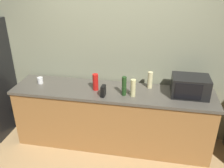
{
  "coord_description": "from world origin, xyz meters",
  "views": [
    {
      "loc": [
        0.54,
        -2.52,
        2.41
      ],
      "look_at": [
        0.0,
        0.4,
        1.0
      ],
      "focal_mm": 38.15,
      "sensor_mm": 36.0,
      "label": 1
    }
  ],
  "objects_px": {
    "bottle_hot_sauce": "(95,82)",
    "mug_white": "(40,80)",
    "bottle_vinegar": "(133,88)",
    "microwave": "(190,86)",
    "bottle_wine": "(124,86)",
    "bottle_hand_soap": "(150,80)",
    "cordless_phone": "(103,91)"
  },
  "relations": [
    {
      "from": "cordless_phone",
      "to": "mug_white",
      "type": "distance_m",
      "value": 1.03
    },
    {
      "from": "microwave",
      "to": "bottle_hot_sauce",
      "type": "bearing_deg",
      "value": -177.14
    },
    {
      "from": "bottle_hot_sauce",
      "to": "mug_white",
      "type": "distance_m",
      "value": 0.87
    },
    {
      "from": "microwave",
      "to": "cordless_phone",
      "type": "bearing_deg",
      "value": -168.54
    },
    {
      "from": "bottle_hand_soap",
      "to": "mug_white",
      "type": "relative_size",
      "value": 2.62
    },
    {
      "from": "cordless_phone",
      "to": "bottle_vinegar",
      "type": "distance_m",
      "value": 0.4
    },
    {
      "from": "microwave",
      "to": "bottle_hand_soap",
      "type": "height_order",
      "value": "microwave"
    },
    {
      "from": "bottle_vinegar",
      "to": "microwave",
      "type": "bearing_deg",
      "value": 12.12
    },
    {
      "from": "bottle_vinegar",
      "to": "bottle_hot_sauce",
      "type": "relative_size",
      "value": 1.01
    },
    {
      "from": "bottle_hand_soap",
      "to": "bottle_hot_sauce",
      "type": "relative_size",
      "value": 1.02
    },
    {
      "from": "bottle_hot_sauce",
      "to": "bottle_hand_soap",
      "type": "bearing_deg",
      "value": 15.2
    },
    {
      "from": "bottle_wine",
      "to": "bottle_vinegar",
      "type": "bearing_deg",
      "value": -4.24
    },
    {
      "from": "bottle_hand_soap",
      "to": "bottle_wine",
      "type": "xyz_separation_m",
      "value": [
        -0.33,
        -0.29,
        0.01
      ]
    },
    {
      "from": "bottle_hot_sauce",
      "to": "bottle_wine",
      "type": "height_order",
      "value": "bottle_wine"
    },
    {
      "from": "bottle_hand_soap",
      "to": "bottle_hot_sauce",
      "type": "height_order",
      "value": "bottle_hand_soap"
    },
    {
      "from": "bottle_hand_soap",
      "to": "bottle_vinegar",
      "type": "height_order",
      "value": "bottle_hand_soap"
    },
    {
      "from": "microwave",
      "to": "bottle_wine",
      "type": "relative_size",
      "value": 1.8
    },
    {
      "from": "cordless_phone",
      "to": "mug_white",
      "type": "xyz_separation_m",
      "value": [
        -1.01,
        0.22,
        -0.03
      ]
    },
    {
      "from": "bottle_vinegar",
      "to": "mug_white",
      "type": "relative_size",
      "value": 2.6
    },
    {
      "from": "cordless_phone",
      "to": "mug_white",
      "type": "relative_size",
      "value": 1.63
    },
    {
      "from": "bottle_hand_soap",
      "to": "bottle_wine",
      "type": "distance_m",
      "value": 0.44
    },
    {
      "from": "bottle_vinegar",
      "to": "bottle_wine",
      "type": "xyz_separation_m",
      "value": [
        -0.12,
        0.01,
        0.01
      ]
    },
    {
      "from": "microwave",
      "to": "bottle_wine",
      "type": "distance_m",
      "value": 0.87
    },
    {
      "from": "bottle_wine",
      "to": "microwave",
      "type": "bearing_deg",
      "value": 9.87
    },
    {
      "from": "bottle_wine",
      "to": "mug_white",
      "type": "height_order",
      "value": "bottle_wine"
    },
    {
      "from": "cordless_phone",
      "to": "bottle_vinegar",
      "type": "xyz_separation_m",
      "value": [
        0.39,
        0.07,
        0.04
      ]
    },
    {
      "from": "microwave",
      "to": "bottle_vinegar",
      "type": "distance_m",
      "value": 0.76
    },
    {
      "from": "bottle_vinegar",
      "to": "mug_white",
      "type": "distance_m",
      "value": 1.41
    },
    {
      "from": "microwave",
      "to": "bottle_vinegar",
      "type": "bearing_deg",
      "value": -167.88
    },
    {
      "from": "bottle_vinegar",
      "to": "bottle_wine",
      "type": "relative_size",
      "value": 0.9
    },
    {
      "from": "microwave",
      "to": "mug_white",
      "type": "bearing_deg",
      "value": -179.88
    },
    {
      "from": "cordless_phone",
      "to": "mug_white",
      "type": "height_order",
      "value": "cordless_phone"
    }
  ]
}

